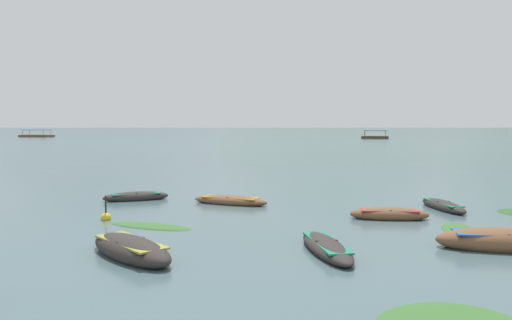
% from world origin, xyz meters
% --- Properties ---
extents(ground_plane, '(6000.00, 6000.00, 0.00)m').
position_xyz_m(ground_plane, '(0.00, 1500.00, 0.00)').
color(ground_plane, '#476066').
extents(mountain_1, '(1741.69, 1741.69, 608.97)m').
position_xyz_m(mountain_1, '(-700.23, 2444.58, 304.48)').
color(mountain_1, slate).
rests_on(mountain_1, ground).
extents(mountain_2, '(2025.58, 2025.58, 562.28)m').
position_xyz_m(mountain_2, '(461.50, 2570.95, 281.14)').
color(mountain_2, slate).
rests_on(mountain_2, ground).
extents(mountain_3, '(1390.12, 1390.12, 517.51)m').
position_xyz_m(mountain_3, '(1256.04, 2332.71, 258.75)').
color(mountain_3, slate).
rests_on(mountain_3, ground).
extents(rowboat_0, '(3.36, 3.65, 0.71)m').
position_xyz_m(rowboat_0, '(-2.03, 8.72, 0.22)').
color(rowboat_0, '#2D2826').
rests_on(rowboat_0, ground).
extents(rowboat_1, '(4.05, 1.97, 0.78)m').
position_xyz_m(rowboat_1, '(8.75, 9.32, 0.24)').
color(rowboat_1, brown).
rests_on(rowboat_1, ground).
extents(rowboat_3, '(3.78, 2.41, 0.51)m').
position_xyz_m(rowboat_3, '(0.47, 17.86, 0.16)').
color(rowboat_3, brown).
rests_on(rowboat_3, ground).
extents(rowboat_4, '(3.28, 1.94, 0.53)m').
position_xyz_m(rowboat_4, '(-4.17, 19.20, 0.17)').
color(rowboat_4, '#2D2826').
rests_on(rowboat_4, ground).
extents(rowboat_5, '(1.46, 3.86, 0.47)m').
position_xyz_m(rowboat_5, '(3.47, 9.12, 0.15)').
color(rowboat_5, '#2D2826').
rests_on(rowboat_5, ground).
extents(rowboat_6, '(1.18, 3.53, 0.48)m').
position_xyz_m(rowboat_6, '(9.79, 16.23, 0.15)').
color(rowboat_6, '#2D2826').
rests_on(rowboat_6, ground).
extents(rowboat_7, '(3.14, 1.39, 0.57)m').
position_xyz_m(rowboat_7, '(6.78, 14.08, 0.18)').
color(rowboat_7, brown).
rests_on(rowboat_7, ground).
extents(ferry_0, '(8.15, 5.22, 2.54)m').
position_xyz_m(ferry_0, '(38.46, 133.67, 0.45)').
color(ferry_0, '#4C3323').
rests_on(ferry_0, ground).
extents(ferry_1, '(11.42, 7.12, 2.54)m').
position_xyz_m(ferry_1, '(-66.24, 155.92, 0.45)').
color(ferry_1, brown).
rests_on(ferry_1, ground).
extents(mooring_buoy, '(0.39, 0.39, 1.07)m').
position_xyz_m(mooring_buoy, '(-4.23, 14.14, 0.10)').
color(mooring_buoy, yellow).
rests_on(mooring_buoy, ground).
extents(weed_patch_0, '(3.53, 2.34, 0.14)m').
position_xyz_m(weed_patch_0, '(-2.30, 12.88, 0.00)').
color(weed_patch_0, '#38662D').
rests_on(weed_patch_0, ground).
extents(weed_patch_1, '(1.71, 2.80, 0.14)m').
position_xyz_m(weed_patch_1, '(8.59, 11.92, 0.00)').
color(weed_patch_1, '#38662D').
rests_on(weed_patch_1, ground).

